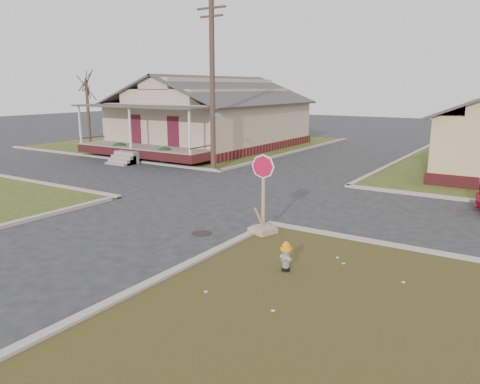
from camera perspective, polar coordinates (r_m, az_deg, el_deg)
The scene contains 11 objects.
ground at distance 16.41m, azimuth -9.72°, elevation -3.29°, with size 120.00×120.00×0.00m, color #252527.
verge_far_left at distance 38.18m, azimuth -5.91°, elevation 5.96°, with size 19.00×19.00×0.05m, color #334318.
curbs at distance 20.25m, azimuth -0.15°, elevation -0.05°, with size 80.00×40.00×0.12m, color #A89E98, non-canonical shape.
manhole at distance 14.68m, azimuth -4.68°, elevation -5.04°, with size 0.64×0.64×0.01m, color black.
corner_house at distance 35.12m, azimuth -3.48°, elevation 9.11°, with size 10.10×15.50×5.30m.
utility_pole at distance 25.35m, azimuth -3.40°, elevation 13.12°, with size 1.80×0.28×9.00m.
tree_far_left at distance 37.23m, azimuth -18.01°, elevation 9.07°, with size 0.22×0.22×4.90m, color #3D2923.
fire_hydrant at distance 11.57m, azimuth 5.63°, elevation -7.63°, with size 0.28×0.28×0.75m.
stop_sign at distance 14.41m, azimuth 2.81°, elevation -2.98°, with size 0.70×0.68×2.46m.
hedge_left at distance 30.63m, azimuth -14.42°, elevation 4.98°, with size 1.33×1.09×1.02m, color #1C3A15.
hedge_right at distance 27.92m, azimuth -9.12°, elevation 4.49°, with size 1.32×1.08×1.00m, color #1C3A15.
Camera 1 is at (10.77, -11.55, 4.47)m, focal length 35.00 mm.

